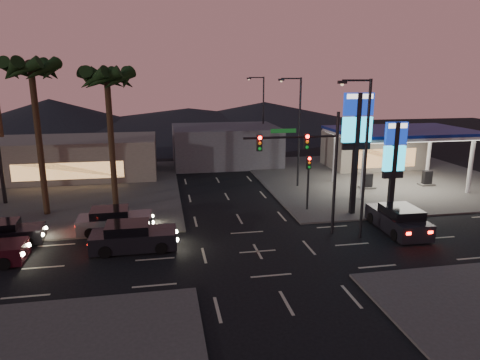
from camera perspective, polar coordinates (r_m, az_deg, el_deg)
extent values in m
plane|color=black|center=(25.79, 2.36, -9.50)|extent=(140.00, 140.00, 0.00)
cube|color=#47443F|center=(45.66, 17.68, 0.33)|extent=(24.00, 24.00, 0.12)
cube|color=#47443F|center=(41.76, -24.93, -1.55)|extent=(24.00, 24.00, 0.12)
cylinder|color=silver|center=(36.81, 16.14, 1.20)|extent=(0.36, 0.36, 5.00)
cylinder|color=silver|center=(42.21, 28.39, 1.64)|extent=(0.36, 0.36, 5.00)
cylinder|color=silver|center=(42.14, 12.54, 2.97)|extent=(0.36, 0.36, 5.00)
cylinder|color=silver|center=(46.93, 23.88, 3.20)|extent=(0.36, 0.36, 5.00)
cube|color=silver|center=(41.36, 20.79, 5.99)|extent=(12.00, 8.00, 0.50)
cube|color=white|center=(41.39, 20.75, 5.58)|extent=(11.60, 7.60, 0.06)
cube|color=navy|center=(41.34, 20.81, 6.19)|extent=(12.20, 8.20, 0.25)
cube|color=black|center=(40.68, 16.64, -0.12)|extent=(0.80, 0.50, 1.40)
cube|color=black|center=(43.71, 23.67, 0.23)|extent=(0.80, 0.50, 1.40)
cube|color=#726B5B|center=(50.54, 17.22, 3.87)|extent=(10.00, 6.00, 4.00)
cube|color=black|center=(32.26, 15.13, 3.16)|extent=(0.35, 0.35, 9.00)
cube|color=navy|center=(31.81, 15.55, 9.72)|extent=(2.20, 0.30, 1.60)
cube|color=white|center=(31.78, 15.62, 10.71)|extent=(1.98, 0.32, 0.35)
cube|color=#19C8F4|center=(31.97, 15.34, 6.50)|extent=(2.20, 0.30, 1.80)
cube|color=black|center=(32.14, 15.21, 4.38)|extent=(2.09, 0.28, 0.50)
cube|color=black|center=(32.74, 19.72, 1.19)|extent=(0.35, 0.35, 7.00)
cube|color=navy|center=(32.30, 20.11, 5.87)|extent=(1.60, 0.30, 1.60)
cube|color=white|center=(32.23, 20.19, 6.83)|extent=(1.44, 0.32, 0.35)
cube|color=#19C8F4|center=(32.57, 19.85, 2.73)|extent=(1.60, 0.30, 1.80)
cube|color=black|center=(32.81, 19.68, 0.68)|extent=(1.52, 0.28, 0.50)
cylinder|color=black|center=(28.01, 12.56, 0.69)|extent=(0.20, 0.20, 8.00)
cylinder|color=black|center=(26.53, 6.84, 5.70)|extent=(6.00, 0.14, 0.14)
cube|color=#0C3F14|center=(26.33, 5.82, 6.54)|extent=(1.60, 0.05, 0.25)
cube|color=black|center=(26.88, 8.86, 5.09)|extent=(0.32, 0.25, 1.00)
sphere|color=#FF0C07|center=(26.70, 9.00, 5.74)|extent=(0.22, 0.22, 0.22)
sphere|color=orange|center=(26.74, 8.97, 5.04)|extent=(0.20, 0.20, 0.20)
sphere|color=#0CB226|center=(26.80, 8.94, 4.34)|extent=(0.20, 0.20, 0.20)
cube|color=black|center=(26.05, 2.60, 4.96)|extent=(0.32, 0.25, 1.00)
sphere|color=#FF0C07|center=(25.86, 2.68, 5.64)|extent=(0.22, 0.22, 0.22)
sphere|color=orange|center=(25.91, 2.67, 4.91)|extent=(0.20, 0.20, 0.20)
sphere|color=#0CB226|center=(25.96, 2.67, 4.19)|extent=(0.20, 0.20, 0.20)
cylinder|color=black|center=(33.00, 9.04, -0.74)|extent=(0.16, 0.16, 4.00)
cube|color=black|center=(32.60, 9.16, 2.32)|extent=(0.32, 0.25, 1.00)
sphere|color=#FF0C07|center=(32.40, 9.27, 2.84)|extent=(0.22, 0.22, 0.22)
sphere|color=orange|center=(32.46, 9.24, 2.27)|extent=(0.20, 0.20, 0.20)
sphere|color=#0CB226|center=(32.53, 9.22, 1.70)|extent=(0.20, 0.20, 0.20)
cylinder|color=black|center=(27.55, 16.35, 2.37)|extent=(0.18, 0.18, 10.00)
cylinder|color=black|center=(26.65, 15.31, 12.69)|extent=(1.80, 0.12, 0.12)
cube|color=black|center=(26.28, 13.48, 12.57)|extent=(0.50, 0.25, 0.18)
sphere|color=#FFCC8C|center=(26.28, 13.47, 12.31)|extent=(0.20, 0.20, 0.20)
cylinder|color=black|center=(39.42, 7.90, 6.12)|extent=(0.18, 0.18, 10.00)
cylinder|color=black|center=(38.80, 6.84, 13.29)|extent=(1.80, 0.12, 0.12)
cube|color=black|center=(38.54, 5.53, 13.17)|extent=(0.50, 0.25, 0.18)
sphere|color=#FFCC8C|center=(38.54, 5.52, 12.99)|extent=(0.20, 0.20, 0.20)
cylinder|color=black|center=(52.80, 3.11, 8.16)|extent=(0.18, 0.18, 10.00)
cylinder|color=black|center=(52.34, 2.20, 13.50)|extent=(1.80, 0.12, 0.12)
cube|color=black|center=(52.15, 1.21, 13.39)|extent=(0.50, 0.25, 0.18)
sphere|color=#FFCC8C|center=(52.15, 1.21, 13.26)|extent=(0.20, 0.20, 0.20)
cylinder|color=black|center=(33.17, -16.74, 4.39)|extent=(0.44, 0.44, 10.20)
sphere|color=black|center=(32.78, -17.38, 13.21)|extent=(0.90, 0.90, 0.90)
cone|color=black|center=(32.66, -15.02, 12.84)|extent=(0.90, 2.74, 1.91)
cone|color=black|center=(33.60, -15.57, 12.82)|extent=(2.57, 2.57, 1.91)
cone|color=black|center=(34.07, -17.09, 12.73)|extent=(2.74, 0.90, 1.91)
cone|color=black|center=(33.80, -18.74, 12.60)|extent=(2.57, 2.57, 1.91)
cone|color=black|center=(32.95, -19.63, 12.52)|extent=(0.90, 2.74, 1.91)
cone|color=black|center=(31.98, -19.20, 12.54)|extent=(2.57, 2.57, 1.91)
cone|color=black|center=(31.49, -17.61, 12.65)|extent=(2.74, 0.90, 1.91)
cone|color=black|center=(31.77, -15.84, 12.77)|extent=(2.57, 2.57, 1.91)
cylinder|color=black|center=(34.05, -25.19, 4.40)|extent=(0.44, 0.44, 10.80)
sphere|color=black|center=(33.71, -26.15, 13.48)|extent=(0.90, 0.90, 0.90)
cone|color=black|center=(33.39, -23.89, 13.19)|extent=(0.90, 2.74, 1.91)
cone|color=black|center=(34.37, -24.18, 13.15)|extent=(2.57, 2.57, 1.91)
cone|color=black|center=(34.96, -25.53, 13.01)|extent=(2.74, 0.90, 1.91)
cone|color=black|center=(34.84, -27.18, 12.84)|extent=(2.57, 2.57, 1.91)
cone|color=black|center=(34.06, -28.25, 12.73)|extent=(0.90, 2.74, 1.91)
cone|color=black|center=(33.07, -28.08, 12.77)|extent=(2.57, 2.57, 1.91)
cone|color=black|center=(32.45, -26.70, 12.92)|extent=(2.74, 0.90, 1.91)
cone|color=black|center=(32.59, -24.92, 13.10)|extent=(2.57, 2.57, 1.91)
cylinder|color=black|center=(38.91, -29.27, 1.37)|extent=(0.30, 0.30, 6.00)
cube|color=#726B5B|center=(46.63, -21.04, 2.77)|extent=(16.00, 8.00, 4.00)
cube|color=#4C4C51|center=(50.26, -1.96, 4.67)|extent=(12.00, 9.00, 4.40)
cone|color=black|center=(85.67, -23.95, 7.85)|extent=(40.00, 40.00, 6.00)
cone|color=black|center=(85.87, 3.30, 8.68)|extent=(50.00, 50.00, 5.00)
cone|color=black|center=(83.65, -6.84, 8.12)|extent=(60.00, 60.00, 4.00)
cube|color=black|center=(26.61, -13.93, -7.71)|extent=(5.01, 2.13, 1.02)
cube|color=black|center=(26.40, -14.76, -6.35)|extent=(2.51, 1.95, 0.74)
cylinder|color=black|center=(27.53, -10.45, -7.36)|extent=(0.73, 0.28, 0.73)
cylinder|color=black|center=(25.74, -10.45, -8.90)|extent=(0.73, 0.28, 0.73)
cylinder|color=black|center=(27.77, -17.09, -7.58)|extent=(0.73, 0.28, 0.73)
cylinder|color=black|center=(25.99, -17.57, -9.12)|extent=(0.73, 0.28, 0.73)
sphere|color=#FFF2BF|center=(27.15, -8.55, -6.82)|extent=(0.25, 0.25, 0.25)
sphere|color=#FFF2BF|center=(25.88, -8.45, -7.88)|extent=(0.25, 0.25, 0.25)
cube|color=#FF140A|center=(27.49, -19.11, -7.00)|extent=(0.09, 0.28, 0.16)
cube|color=#FF140A|center=(26.23, -19.55, -8.04)|extent=(0.09, 0.28, 0.16)
cylinder|color=black|center=(28.32, -27.93, -8.22)|extent=(0.73, 0.30, 0.71)
cylinder|color=black|center=(26.63, -28.96, -9.71)|extent=(0.73, 0.30, 0.71)
sphere|color=#FFF2BF|center=(27.73, -26.36, -7.76)|extent=(0.25, 0.25, 0.25)
sphere|color=#FFF2BF|center=(26.52, -27.01, -8.80)|extent=(0.25, 0.25, 0.25)
cube|color=#5F6062|center=(29.90, -16.25, -5.49)|extent=(4.89, 2.19, 0.99)
cube|color=black|center=(29.72, -16.97, -4.32)|extent=(2.47, 1.94, 0.71)
cylinder|color=black|center=(30.78, -13.26, -5.23)|extent=(0.71, 0.29, 0.70)
cylinder|color=black|center=(29.02, -13.29, -6.42)|extent=(0.71, 0.29, 0.70)
cylinder|color=black|center=(31.01, -18.96, -5.49)|extent=(0.71, 0.29, 0.70)
cylinder|color=black|center=(29.27, -19.34, -6.67)|extent=(0.71, 0.29, 0.70)
sphere|color=#FFF2BF|center=(30.40, -11.64, -4.73)|extent=(0.24, 0.24, 0.24)
sphere|color=#FFF2BF|center=(29.16, -11.59, -5.54)|extent=(0.24, 0.24, 0.24)
cube|color=#FF140A|center=(30.74, -20.70, -4.98)|extent=(0.10, 0.28, 0.15)
cube|color=#FF140A|center=(29.51, -21.04, -5.79)|extent=(0.10, 0.28, 0.15)
cube|color=black|center=(30.34, -28.78, -6.52)|extent=(4.55, 2.22, 0.90)
cylinder|color=black|center=(30.89, -25.84, -6.28)|extent=(0.66, 0.29, 0.64)
cylinder|color=black|center=(29.32, -26.41, -7.40)|extent=(0.66, 0.29, 0.64)
sphere|color=#FFF2BF|center=(30.41, -24.50, -5.84)|extent=(0.22, 0.22, 0.22)
sphere|color=#FFF2BF|center=(29.29, -24.85, -6.61)|extent=(0.22, 0.22, 0.22)
cube|color=black|center=(30.66, 20.26, -5.21)|extent=(2.38, 5.33, 1.08)
cube|color=black|center=(30.15, 20.70, -4.13)|extent=(2.12, 2.70, 0.78)
cylinder|color=black|center=(31.69, 17.16, -4.87)|extent=(0.31, 0.77, 0.77)
cylinder|color=black|center=(32.61, 20.39, -4.60)|extent=(0.31, 0.77, 0.77)
cylinder|color=black|center=(28.90, 20.02, -6.92)|extent=(0.31, 0.77, 0.77)
cylinder|color=black|center=(29.91, 23.47, -6.55)|extent=(0.31, 0.77, 0.77)
cube|color=#FF140A|center=(28.11, 21.56, -6.65)|extent=(0.30, 0.11, 0.17)
cube|color=#FF140A|center=(28.85, 24.04, -6.38)|extent=(0.30, 0.11, 0.17)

